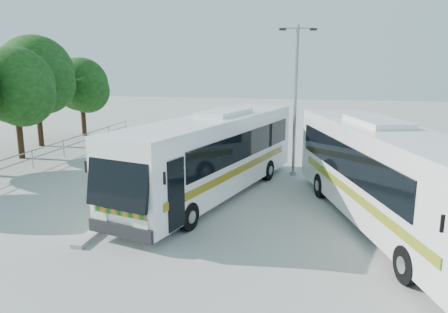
% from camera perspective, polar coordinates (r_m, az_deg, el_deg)
% --- Properties ---
extents(ground, '(100.00, 100.00, 0.00)m').
position_cam_1_polar(ground, '(18.69, -3.27, -5.18)').
color(ground, '#9F9F9A').
rests_on(ground, ground).
extents(kerb_divider, '(0.40, 16.00, 0.15)m').
position_cam_1_polar(kerb_divider, '(21.17, -7.91, -2.97)').
color(kerb_divider, '#B2B2AD').
rests_on(kerb_divider, ground).
extents(railing, '(0.06, 22.00, 1.00)m').
position_cam_1_polar(railing, '(26.23, -22.53, 0.66)').
color(railing, gray).
rests_on(railing, ground).
extents(tree_far_c, '(4.97, 4.69, 6.49)m').
position_cam_1_polar(tree_far_c, '(27.94, -25.51, 8.35)').
color(tree_far_c, '#382314').
rests_on(tree_far_c, ground).
extents(tree_far_d, '(5.62, 5.30, 7.33)m').
position_cam_1_polar(tree_far_d, '(31.61, -23.31, 9.89)').
color(tree_far_d, '#382314').
rests_on(tree_far_d, ground).
extents(tree_far_e, '(4.54, 4.28, 5.92)m').
position_cam_1_polar(tree_far_e, '(35.10, -18.05, 8.90)').
color(tree_far_e, '#382314').
rests_on(tree_far_e, ground).
extents(coach_main, '(5.59, 12.32, 3.37)m').
position_cam_1_polar(coach_main, '(18.28, -1.42, 0.41)').
color(coach_main, white).
rests_on(coach_main, ground).
extents(coach_adjacent, '(5.87, 12.54, 3.43)m').
position_cam_1_polar(coach_adjacent, '(15.80, 20.42, -2.15)').
color(coach_adjacent, white).
rests_on(coach_adjacent, ground).
extents(lamppost, '(1.77, 0.57, 7.32)m').
position_cam_1_polar(lamppost, '(21.68, 9.34, 7.99)').
color(lamppost, gray).
rests_on(lamppost, ground).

